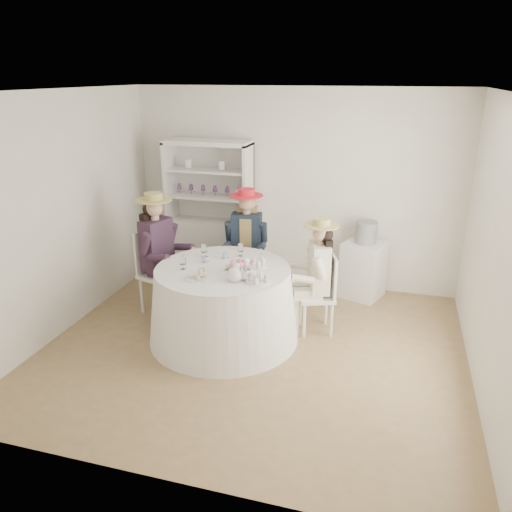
# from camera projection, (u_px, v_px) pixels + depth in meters

# --- Properties ---
(ground) EXTENTS (4.50, 4.50, 0.00)m
(ground) POSITION_uv_depth(u_px,v_px,m) (254.00, 348.00, 5.50)
(ground) COLOR olive
(ground) RESTS_ON ground
(ceiling) EXTENTS (4.50, 4.50, 0.00)m
(ceiling) POSITION_uv_depth(u_px,v_px,m) (253.00, 91.00, 4.57)
(ceiling) COLOR white
(ceiling) RESTS_ON wall_back
(wall_back) EXTENTS (4.50, 0.00, 4.50)m
(wall_back) POSITION_uv_depth(u_px,v_px,m) (294.00, 190.00, 6.84)
(wall_back) COLOR silver
(wall_back) RESTS_ON ground
(wall_front) EXTENTS (4.50, 0.00, 4.50)m
(wall_front) POSITION_uv_depth(u_px,v_px,m) (167.00, 320.00, 3.23)
(wall_front) COLOR silver
(wall_front) RESTS_ON ground
(wall_left) EXTENTS (0.00, 4.50, 4.50)m
(wall_left) POSITION_uv_depth(u_px,v_px,m) (62.00, 215.00, 5.61)
(wall_left) COLOR silver
(wall_left) RESTS_ON ground
(wall_right) EXTENTS (0.00, 4.50, 4.50)m
(wall_right) POSITION_uv_depth(u_px,v_px,m) (495.00, 252.00, 4.45)
(wall_right) COLOR silver
(wall_right) RESTS_ON ground
(tea_table) EXTENTS (1.68, 1.68, 0.85)m
(tea_table) POSITION_uv_depth(u_px,v_px,m) (223.00, 304.00, 5.58)
(tea_table) COLOR white
(tea_table) RESTS_ON ground
(hutch) EXTENTS (1.27, 0.66, 2.01)m
(hutch) POSITION_uv_depth(u_px,v_px,m) (211.00, 232.00, 7.14)
(hutch) COLOR silver
(hutch) RESTS_ON ground
(side_table) EXTENTS (0.63, 0.63, 0.76)m
(side_table) POSITION_uv_depth(u_px,v_px,m) (363.00, 269.00, 6.67)
(side_table) COLOR silver
(side_table) RESTS_ON ground
(hatbox) EXTENTS (0.37, 0.37, 0.28)m
(hatbox) POSITION_uv_depth(u_px,v_px,m) (366.00, 232.00, 6.49)
(hatbox) COLOR black
(hatbox) RESTS_ON side_table
(guest_left) EXTENTS (0.62, 0.58, 1.53)m
(guest_left) POSITION_uv_depth(u_px,v_px,m) (159.00, 247.00, 6.07)
(guest_left) COLOR silver
(guest_left) RESTS_ON ground
(guest_mid) EXTENTS (0.56, 0.58, 1.49)m
(guest_mid) POSITION_uv_depth(u_px,v_px,m) (246.00, 239.00, 6.42)
(guest_mid) COLOR silver
(guest_mid) RESTS_ON ground
(guest_right) EXTENTS (0.56, 0.52, 1.37)m
(guest_right) POSITION_uv_depth(u_px,v_px,m) (317.00, 270.00, 5.62)
(guest_right) COLOR silver
(guest_right) RESTS_ON ground
(spare_chair) EXTENTS (0.46, 0.46, 0.86)m
(spare_chair) POSITION_uv_depth(u_px,v_px,m) (240.00, 276.00, 6.24)
(spare_chair) COLOR silver
(spare_chair) RESTS_ON ground
(teacup_a) EXTENTS (0.10, 0.10, 0.06)m
(teacup_a) POSITION_uv_depth(u_px,v_px,m) (206.00, 260.00, 5.59)
(teacup_a) COLOR white
(teacup_a) RESTS_ON tea_table
(teacup_b) EXTENTS (0.07, 0.07, 0.06)m
(teacup_b) POSITION_uv_depth(u_px,v_px,m) (225.00, 256.00, 5.70)
(teacup_b) COLOR white
(teacup_b) RESTS_ON tea_table
(teacup_c) EXTENTS (0.11, 0.11, 0.07)m
(teacup_c) POSITION_uv_depth(u_px,v_px,m) (250.00, 266.00, 5.41)
(teacup_c) COLOR white
(teacup_c) RESTS_ON tea_table
(flower_bowl) EXTENTS (0.26, 0.26, 0.05)m
(flower_bowl) POSITION_uv_depth(u_px,v_px,m) (242.00, 268.00, 5.37)
(flower_bowl) COLOR white
(flower_bowl) RESTS_ON tea_table
(flower_arrangement) EXTENTS (0.20, 0.20, 0.07)m
(flower_arrangement) POSITION_uv_depth(u_px,v_px,m) (238.00, 265.00, 5.27)
(flower_arrangement) COLOR pink
(flower_arrangement) RESTS_ON tea_table
(table_teapot) EXTENTS (0.22, 0.16, 0.17)m
(table_teapot) POSITION_uv_depth(u_px,v_px,m) (235.00, 274.00, 5.08)
(table_teapot) COLOR white
(table_teapot) RESTS_ON tea_table
(sandwich_plate) EXTENTS (0.26, 0.26, 0.06)m
(sandwich_plate) POSITION_uv_depth(u_px,v_px,m) (197.00, 277.00, 5.15)
(sandwich_plate) COLOR white
(sandwich_plate) RESTS_ON tea_table
(cupcake_stand) EXTENTS (0.25, 0.25, 0.24)m
(cupcake_stand) POSITION_uv_depth(u_px,v_px,m) (258.00, 274.00, 5.05)
(cupcake_stand) COLOR white
(cupcake_stand) RESTS_ON tea_table
(stemware_set) EXTENTS (0.88, 0.92, 0.15)m
(stemware_set) POSITION_uv_depth(u_px,v_px,m) (222.00, 262.00, 5.41)
(stemware_set) COLOR white
(stemware_set) RESTS_ON tea_table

